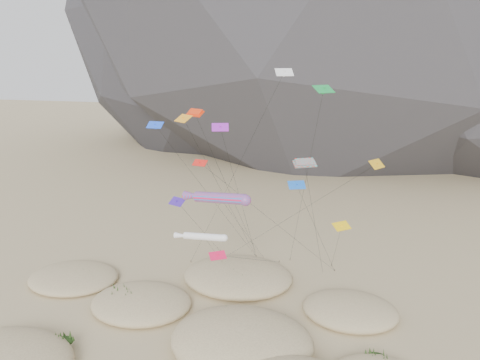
# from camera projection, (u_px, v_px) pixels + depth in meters

# --- Properties ---
(ground) EXTENTS (500.00, 500.00, 0.00)m
(ground) POSITION_uv_depth(u_px,v_px,m) (203.00, 356.00, 47.24)
(ground) COLOR #CCB789
(ground) RESTS_ON ground
(dunes) EXTENTS (50.54, 37.13, 4.08)m
(dunes) POSITION_uv_depth(u_px,v_px,m) (197.00, 333.00, 49.82)
(dunes) COLOR #CCB789
(dunes) RESTS_ON ground
(dune_grass) EXTENTS (40.16, 28.48, 1.47)m
(dune_grass) POSITION_uv_depth(u_px,v_px,m) (215.00, 327.00, 50.90)
(dune_grass) COLOR black
(dune_grass) RESTS_ON ground
(kite_stakes) EXTENTS (20.80, 4.96, 0.30)m
(kite_stakes) POSITION_uv_depth(u_px,v_px,m) (265.00, 260.00, 69.36)
(kite_stakes) COLOR #3F2D1E
(kite_stakes) RESTS_ON ground
(rainbow_tube_kite) EXTENTS (9.15, 16.14, 14.42)m
(rainbow_tube_kite) POSITION_uv_depth(u_px,v_px,m) (218.00, 198.00, 54.54)
(rainbow_tube_kite) COLOR #F6194D
(rainbow_tube_kite) RESTS_ON ground
(white_tube_kite) EXTENTS (6.45, 14.26, 10.65)m
(white_tube_kite) POSITION_uv_depth(u_px,v_px,m) (202.00, 237.00, 51.78)
(white_tube_kite) COLOR white
(white_tube_kite) RESTS_ON ground
(orange_parafoil) EXTENTS (5.79, 14.29, 23.29)m
(orange_parafoil) POSITION_uv_depth(u_px,v_px,m) (196.00, 115.00, 56.44)
(orange_parafoil) COLOR red
(orange_parafoil) RESTS_ON ground
(multi_parafoil) EXTENTS (2.94, 12.73, 18.66)m
(multi_parafoil) POSITION_uv_depth(u_px,v_px,m) (305.00, 164.00, 50.79)
(multi_parafoil) COLOR red
(multi_parafoil) RESTS_ON ground
(delta_kites) EXTENTS (26.00, 22.13, 28.02)m
(delta_kites) POSITION_uv_depth(u_px,v_px,m) (253.00, 160.00, 53.23)
(delta_kites) COLOR red
(delta_kites) RESTS_ON ground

